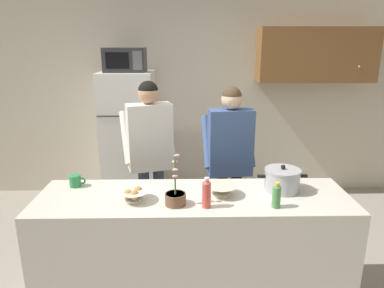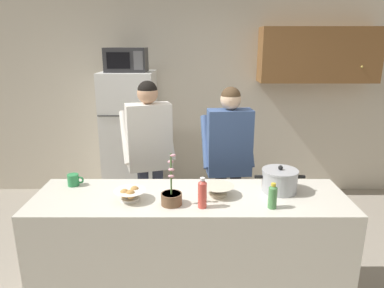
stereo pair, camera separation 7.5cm
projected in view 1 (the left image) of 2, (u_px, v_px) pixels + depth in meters
name	position (u px, v px, depth m)	size (l,w,h in m)	color
back_wall_unit	(207.00, 93.00, 4.69)	(6.00, 0.48, 2.60)	beige
kitchen_island	(193.00, 249.00, 2.77)	(2.38, 0.68, 0.92)	silver
refrigerator	(130.00, 140.00, 4.43)	(0.64, 0.68, 1.70)	white
microwave	(125.00, 60.00, 4.13)	(0.48, 0.37, 0.28)	#2D2D30
person_near_pot	(150.00, 145.00, 3.44)	(0.60, 0.53, 1.70)	#33384C
person_by_sink	(230.00, 151.00, 3.37)	(0.53, 0.45, 1.65)	black
cooking_pot	(282.00, 180.00, 2.72)	(0.39, 0.28, 0.21)	#ADAFB5
coffee_mug	(75.00, 181.00, 2.81)	(0.13, 0.09, 0.10)	#2D8C4C
bread_bowl	(134.00, 195.00, 2.54)	(0.24, 0.24, 0.10)	white
empty_bowl	(221.00, 189.00, 2.64)	(0.25, 0.25, 0.08)	beige
bottle_near_edge	(276.00, 195.00, 2.44)	(0.06, 0.06, 0.19)	#4C8C4C
bottle_mid_counter	(207.00, 193.00, 2.43)	(0.06, 0.06, 0.22)	#D84C3F
potted_orchid	(175.00, 197.00, 2.49)	(0.15, 0.15, 0.38)	brown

